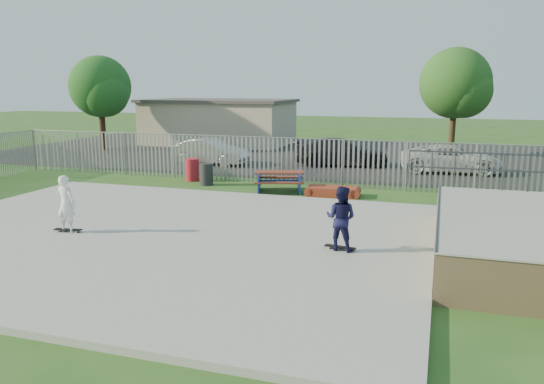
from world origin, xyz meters
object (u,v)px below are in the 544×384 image
(car_silver, at_px, (211,152))
(skater_white, at_px, (66,204))
(picnic_table, at_px, (279,181))
(funbox, at_px, (333,191))
(tree_left, at_px, (100,87))
(car_dark, at_px, (341,152))
(tree_mid, at_px, (455,83))
(trash_bin_grey, at_px, (206,174))
(trash_bin_red, at_px, (192,170))
(car_white, at_px, (452,159))
(skater_navy, at_px, (341,218))

(car_silver, height_order, skater_white, skater_white)
(skater_white, bearing_deg, picnic_table, -113.49)
(funbox, distance_m, skater_white, 9.88)
(tree_left, xyz_separation_m, skater_white, (11.43, -17.90, -3.13))
(car_dark, xyz_separation_m, tree_mid, (5.59, 5.95, 3.56))
(trash_bin_grey, height_order, tree_left, tree_left)
(funbox, xyz_separation_m, skater_white, (-5.97, -7.84, 0.78))
(trash_bin_red, bearing_deg, car_dark, 49.66)
(funbox, xyz_separation_m, car_dark, (-1.16, 7.81, 0.57))
(picnic_table, relative_size, car_dark, 0.46)
(funbox, xyz_separation_m, trash_bin_red, (-6.64, 1.35, 0.32))
(car_dark, height_order, skater_white, skater_white)
(car_silver, distance_m, car_white, 12.34)
(trash_bin_red, distance_m, car_dark, 8.48)
(car_silver, distance_m, tree_left, 10.81)
(car_dark, xyz_separation_m, skater_navy, (2.78, -14.92, 0.22))
(car_dark, xyz_separation_m, car_white, (5.55, -0.58, -0.05))
(car_dark, relative_size, tree_mid, 0.78)
(trash_bin_grey, bearing_deg, skater_white, -92.45)
(car_silver, relative_size, skater_navy, 2.57)
(car_silver, xyz_separation_m, tree_left, (-9.49, 3.92, 3.39))
(funbox, bearing_deg, tree_left, 145.76)
(trash_bin_grey, distance_m, car_white, 11.98)
(car_silver, relative_size, car_white, 0.86)
(picnic_table, height_order, trash_bin_red, trash_bin_red)
(funbox, height_order, car_dark, car_dark)
(car_dark, relative_size, car_white, 1.03)
(tree_mid, relative_size, skater_white, 3.95)
(skater_white, bearing_deg, tree_mid, -114.20)
(car_silver, xyz_separation_m, car_white, (12.30, 1.08, -0.01))
(car_silver, height_order, skater_navy, skater_navy)
(trash_bin_grey, xyz_separation_m, skater_navy, (7.23, -7.73, 0.50))
(tree_left, bearing_deg, tree_mid, 9.61)
(picnic_table, xyz_separation_m, car_silver, (-5.68, 5.95, 0.29))
(picnic_table, relative_size, tree_left, 0.38)
(funbox, relative_size, car_white, 0.38)
(trash_bin_grey, distance_m, skater_white, 8.48)
(funbox, distance_m, trash_bin_grey, 5.65)
(trash_bin_grey, relative_size, skater_navy, 0.57)
(tree_left, bearing_deg, trash_bin_grey, -38.70)
(car_dark, height_order, car_white, car_dark)
(tree_mid, bearing_deg, car_white, -90.36)
(trash_bin_grey, bearing_deg, car_dark, 58.25)
(picnic_table, height_order, trash_bin_grey, trash_bin_grey)
(tree_left, bearing_deg, skater_white, -57.45)
(funbox, height_order, car_white, car_white)
(trash_bin_red, xyz_separation_m, trash_bin_grey, (1.03, -0.73, -0.03))
(car_dark, bearing_deg, car_silver, 90.67)
(funbox, bearing_deg, car_silver, 137.98)
(picnic_table, xyz_separation_m, tree_left, (-15.17, 9.87, 3.68))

